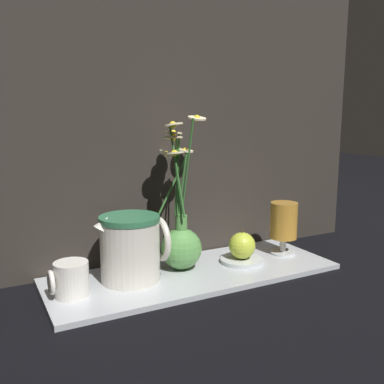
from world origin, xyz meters
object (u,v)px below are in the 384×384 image
yellow_mug (70,279)px  ceramic_pitcher (131,245)px  orange_fruit (242,246)px  tea_glass (284,222)px  vase_with_flowers (181,239)px

yellow_mug → ceramic_pitcher: (0.14, 0.03, 0.04)m
yellow_mug → orange_fruit: orange_fruit is taller
tea_glass → orange_fruit: 0.14m
tea_glass → vase_with_flowers: bearing=175.3°
yellow_mug → tea_glass: size_ratio=0.58×
yellow_mug → ceramic_pitcher: ceramic_pitcher is taller
yellow_mug → orange_fruit: bearing=0.9°
ceramic_pitcher → orange_fruit: ceramic_pitcher is taller
ceramic_pitcher → orange_fruit: bearing=-3.7°
vase_with_flowers → yellow_mug: vase_with_flowers is taller
vase_with_flowers → orange_fruit: 0.16m
tea_glass → ceramic_pitcher: bearing=178.7°
ceramic_pitcher → orange_fruit: 0.29m
yellow_mug → vase_with_flowers: bearing=8.3°
vase_with_flowers → orange_fruit: bearing=-11.9°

